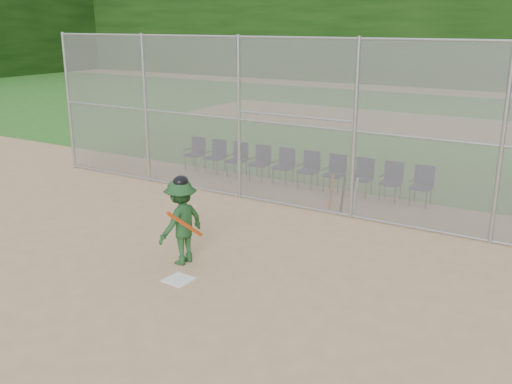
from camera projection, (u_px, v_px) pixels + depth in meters
The scene contains 17 objects.
ground at pixel (177, 293), 9.37m from camera, with size 100.00×100.00×0.00m, color tan.
grass_strip at pixel (445, 127), 24.12m from camera, with size 100.00×100.00×0.00m, color #27631D.
dirt_patch_far at pixel (445, 127), 24.12m from camera, with size 24.00×24.00×0.00m, color tan.
backstop_fence at pixel (313, 124), 12.87m from camera, with size 16.09×0.09×4.00m.
home_plate at pixel (179, 280), 9.84m from camera, with size 0.44×0.44×0.02m, color silver.
batter_at_plate at pixel (181, 221), 10.35m from camera, with size 0.90×1.28×1.67m.
spare_bats at pixel (343, 193), 13.38m from camera, with size 0.66×0.30×0.84m.
chair_0 at pixel (194, 154), 17.08m from camera, with size 0.54×0.52×0.96m, color #0E0F36, non-canonical shape.
chair_1 at pixel (215, 157), 16.71m from camera, with size 0.54×0.52×0.96m, color #0E0F36, non-canonical shape.
chair_2 at pixel (237, 160), 16.33m from camera, with size 0.54×0.52×0.96m, color #0E0F36, non-canonical shape.
chair_3 at pixel (259, 163), 15.96m from camera, with size 0.54×0.52×0.96m, color #0E0F36, non-canonical shape.
chair_4 at pixel (283, 167), 15.58m from camera, with size 0.54×0.52×0.96m, color #0E0F36, non-canonical shape.
chair_5 at pixel (308, 170), 15.21m from camera, with size 0.54×0.52×0.96m, color #0E0F36, non-canonical shape.
chair_6 at pixel (334, 174), 14.83m from camera, with size 0.54×0.52×0.96m, color #0E0F36, non-canonical shape.
chair_7 at pixel (362, 178), 14.45m from camera, with size 0.54×0.52×0.96m, color #0E0F36, non-canonical shape.
chair_8 at pixel (391, 182), 14.08m from camera, with size 0.54×0.52×0.96m, color #0E0F36, non-canonical shape.
chair_9 at pixel (421, 187), 13.70m from camera, with size 0.54×0.52×0.96m, color #0E0F36, non-canonical shape.
Camera 1 is at (5.51, -6.60, 4.29)m, focal length 40.00 mm.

